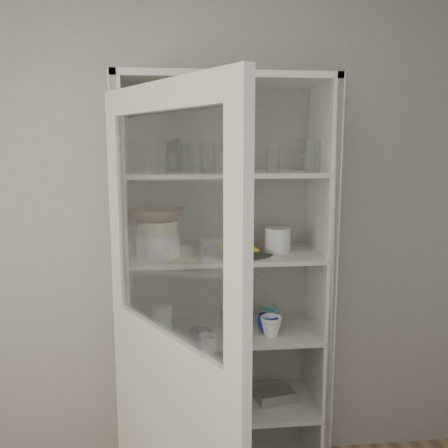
% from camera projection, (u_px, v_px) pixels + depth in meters
% --- Properties ---
extents(wall_back, '(3.60, 0.02, 2.60)m').
position_uv_depth(wall_back, '(183.00, 237.00, 2.54)').
color(wall_back, '#ABA8A3').
rests_on(wall_back, ground).
extents(pantry_cabinet, '(1.00, 0.45, 2.10)m').
position_uv_depth(pantry_cabinet, '(223.00, 310.00, 2.46)').
color(pantry_cabinet, beige).
rests_on(pantry_cabinet, floor).
extents(cupboard_door, '(0.50, 0.79, 2.00)m').
position_uv_depth(cupboard_door, '(170.00, 390.00, 1.78)').
color(cupboard_door, beige).
rests_on(cupboard_door, floor).
extents(tumbler_0, '(0.07, 0.07, 0.13)m').
position_uv_depth(tumbler_0, '(173.00, 159.00, 2.08)').
color(tumbler_0, silver).
rests_on(tumbler_0, shelf_glass).
extents(tumbler_1, '(0.07, 0.07, 0.13)m').
position_uv_depth(tumbler_1, '(199.00, 158.00, 2.13)').
color(tumbler_1, silver).
rests_on(tumbler_1, shelf_glass).
extents(tumbler_2, '(0.08, 0.08, 0.14)m').
position_uv_depth(tumbler_2, '(208.00, 157.00, 2.14)').
color(tumbler_2, silver).
rests_on(tumbler_2, shelf_glass).
extents(tumbler_3, '(0.08, 0.08, 0.14)m').
position_uv_depth(tumbler_3, '(208.00, 157.00, 2.12)').
color(tumbler_3, silver).
rests_on(tumbler_3, shelf_glass).
extents(tumbler_4, '(0.07, 0.07, 0.13)m').
position_uv_depth(tumbler_4, '(239.00, 158.00, 2.12)').
color(tumbler_4, silver).
rests_on(tumbler_4, shelf_glass).
extents(tumbler_5, '(0.06, 0.06, 0.13)m').
position_uv_depth(tumbler_5, '(273.00, 159.00, 2.14)').
color(tumbler_5, silver).
rests_on(tumbler_5, shelf_glass).
extents(tumbler_6, '(0.08, 0.08, 0.15)m').
position_uv_depth(tumbler_6, '(313.00, 156.00, 2.15)').
color(tumbler_6, silver).
rests_on(tumbler_6, shelf_glass).
extents(tumbler_7, '(0.07, 0.07, 0.14)m').
position_uv_depth(tumbler_7, '(174.00, 157.00, 2.23)').
color(tumbler_7, silver).
rests_on(tumbler_7, shelf_glass).
extents(tumbler_8, '(0.09, 0.09, 0.14)m').
position_uv_depth(tumbler_8, '(177.00, 157.00, 2.27)').
color(tumbler_8, silver).
rests_on(tumbler_8, shelf_glass).
extents(tumbler_9, '(0.08, 0.08, 0.13)m').
position_uv_depth(tumbler_9, '(184.00, 157.00, 2.26)').
color(tumbler_9, silver).
rests_on(tumbler_9, shelf_glass).
extents(tumbler_10, '(0.08, 0.08, 0.14)m').
position_uv_depth(tumbler_10, '(244.00, 157.00, 2.28)').
color(tumbler_10, silver).
rests_on(tumbler_10, shelf_glass).
extents(tumbler_11, '(0.09, 0.09, 0.14)m').
position_uv_depth(tumbler_11, '(232.00, 156.00, 2.29)').
color(tumbler_11, silver).
rests_on(tumbler_11, shelf_glass).
extents(goblet_0, '(0.07, 0.07, 0.16)m').
position_uv_depth(goblet_0, '(177.00, 154.00, 2.32)').
color(goblet_0, silver).
rests_on(goblet_0, shelf_glass).
extents(goblet_1, '(0.08, 0.08, 0.17)m').
position_uv_depth(goblet_1, '(177.00, 153.00, 2.35)').
color(goblet_1, silver).
rests_on(goblet_1, shelf_glass).
extents(goblet_2, '(0.08, 0.08, 0.18)m').
position_uv_depth(goblet_2, '(227.00, 152.00, 2.38)').
color(goblet_2, silver).
rests_on(goblet_2, shelf_glass).
extents(goblet_3, '(0.08, 0.08, 0.17)m').
position_uv_depth(goblet_3, '(302.00, 153.00, 2.41)').
color(goblet_3, silver).
rests_on(goblet_3, shelf_glass).
extents(plate_stack_front, '(0.21, 0.21, 0.11)m').
position_uv_depth(plate_stack_front, '(158.00, 245.00, 2.25)').
color(plate_stack_front, white).
rests_on(plate_stack_front, shelf_plates).
extents(plate_stack_back, '(0.19, 0.19, 0.11)m').
position_uv_depth(plate_stack_back, '(156.00, 239.00, 2.39)').
color(plate_stack_back, white).
rests_on(plate_stack_back, shelf_plates).
extents(cream_bowl, '(0.19, 0.19, 0.06)m').
position_uv_depth(cream_bowl, '(158.00, 227.00, 2.24)').
color(cream_bowl, beige).
rests_on(cream_bowl, plate_stack_front).
extents(terracotta_bowl, '(0.32, 0.32, 0.06)m').
position_uv_depth(terracotta_bowl, '(158.00, 214.00, 2.23)').
color(terracotta_bowl, brown).
rests_on(terracotta_bowl, cream_bowl).
extents(glass_platter, '(0.37, 0.37, 0.02)m').
position_uv_depth(glass_platter, '(239.00, 251.00, 2.33)').
color(glass_platter, silver).
rests_on(glass_platter, shelf_plates).
extents(yellow_trivet, '(0.18, 0.18, 0.01)m').
position_uv_depth(yellow_trivet, '(239.00, 248.00, 2.33)').
color(yellow_trivet, yellow).
rests_on(yellow_trivet, glass_platter).
extents(white_ramekin, '(0.16, 0.16, 0.06)m').
position_uv_depth(white_ramekin, '(239.00, 240.00, 2.32)').
color(white_ramekin, white).
rests_on(white_ramekin, yellow_trivet).
extents(grey_bowl_stack, '(0.13, 0.13, 0.12)m').
position_uv_depth(grey_bowl_stack, '(278.00, 240.00, 2.35)').
color(grey_bowl_stack, silver).
rests_on(grey_bowl_stack, shelf_plates).
extents(mug_blue, '(0.12, 0.12, 0.09)m').
position_uv_depth(mug_blue, '(268.00, 324.00, 2.37)').
color(mug_blue, navy).
rests_on(mug_blue, shelf_mugs).
extents(mug_teal, '(0.12, 0.12, 0.09)m').
position_uv_depth(mug_teal, '(271.00, 317.00, 2.45)').
color(mug_teal, '#1C6C7A').
rests_on(mug_teal, shelf_mugs).
extents(mug_white, '(0.12, 0.12, 0.10)m').
position_uv_depth(mug_white, '(271.00, 326.00, 2.31)').
color(mug_white, white).
rests_on(mug_white, shelf_mugs).
extents(teal_jar, '(0.08, 0.08, 0.10)m').
position_uv_depth(teal_jar, '(229.00, 318.00, 2.42)').
color(teal_jar, '#1C6C7A').
rests_on(teal_jar, shelf_mugs).
extents(measuring_cups, '(0.10, 0.10, 0.04)m').
position_uv_depth(measuring_cups, '(200.00, 333.00, 2.31)').
color(measuring_cups, '#ADABBA').
rests_on(measuring_cups, shelf_mugs).
extents(white_canister, '(0.12, 0.12, 0.12)m').
position_uv_depth(white_canister, '(162.00, 316.00, 2.41)').
color(white_canister, white).
rests_on(white_canister, shelf_mugs).
extents(cream_dish, '(0.25, 0.25, 0.07)m').
position_uv_depth(cream_dish, '(195.00, 398.00, 2.44)').
color(cream_dish, beige).
rests_on(cream_dish, shelf_bot).
extents(tin_box, '(0.21, 0.17, 0.06)m').
position_uv_depth(tin_box, '(274.00, 395.00, 2.48)').
color(tin_box, '#A1A1A1').
rests_on(tin_box, shelf_bot).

